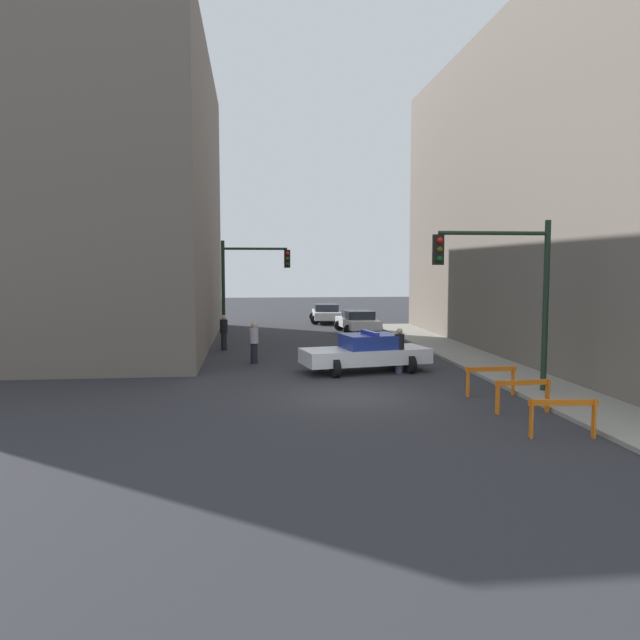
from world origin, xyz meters
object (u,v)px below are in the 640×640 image
object	(u,v)px
parked_car_near	(358,321)
barrier_front	(563,412)
police_car	(366,352)
pedestrian_crossing	(254,342)
parked_car_mid	(326,313)
traffic_light_near	(510,280)
barrier_back	(491,376)
pedestrian_sidewalk	(399,350)
barrier_mid	(523,390)
pedestrian_corner	(224,332)
traffic_light_far	(245,277)

from	to	relation	value
parked_car_near	barrier_front	xyz separation A→B (m)	(0.75, -23.00, -0.06)
police_car	pedestrian_crossing	xyz separation A→B (m)	(-4.15, 2.46, 0.14)
parked_car_mid	pedestrian_crossing	bearing A→B (deg)	-102.60
parked_car_near	barrier_front	size ratio (longest dim) A/B	2.77
traffic_light_near	parked_car_near	xyz separation A→B (m)	(-1.46, 18.21, -2.86)
police_car	barrier_back	distance (m)	5.59
parked_car_mid	pedestrian_crossing	xyz separation A→B (m)	(-5.11, -17.74, 0.19)
pedestrian_sidewalk	barrier_mid	world-z (taller)	pedestrian_sidewalk
barrier_mid	pedestrian_sidewalk	bearing A→B (deg)	105.43
barrier_mid	traffic_light_near	bearing A→B (deg)	76.62
parked_car_mid	pedestrian_corner	bearing A→B (deg)	-112.11
traffic_light_near	barrier_mid	xyz separation A→B (m)	(-0.56, -2.34, -2.91)
pedestrian_corner	barrier_mid	world-z (taller)	pedestrian_corner
pedestrian_crossing	pedestrian_sidewalk	size ratio (longest dim) A/B	1.00
parked_car_near	barrier_back	xyz separation A→B (m)	(0.89, -18.34, -0.06)
barrier_back	barrier_front	bearing A→B (deg)	-91.68
barrier_front	barrier_mid	size ratio (longest dim) A/B	1.00
pedestrian_crossing	pedestrian_corner	bearing A→B (deg)	-98.82
pedestrian_crossing	barrier_mid	bearing A→B (deg)	99.90
barrier_back	parked_car_mid	bearing A→B (deg)	94.51
police_car	pedestrian_crossing	distance (m)	4.83
traffic_light_far	parked_car_near	bearing A→B (deg)	36.49
traffic_light_near	traffic_light_far	distance (m)	15.58
barrier_back	parked_car_near	bearing A→B (deg)	92.78
barrier_back	police_car	bearing A→B (deg)	121.65
pedestrian_sidewalk	barrier_mid	bearing A→B (deg)	179.41
traffic_light_near	barrier_back	world-z (taller)	traffic_light_near
pedestrian_corner	barrier_back	bearing A→B (deg)	-144.13
pedestrian_crossing	barrier_back	world-z (taller)	pedestrian_crossing
traffic_light_far	barrier_mid	bearing A→B (deg)	-64.53
traffic_light_near	barrier_back	bearing A→B (deg)	-167.12
pedestrian_corner	barrier_back	world-z (taller)	pedestrian_corner
police_car	parked_car_near	xyz separation A→B (m)	(2.04, 13.58, -0.05)
pedestrian_corner	pedestrian_sidewalk	size ratio (longest dim) A/B	1.00
parked_car_mid	pedestrian_sidewalk	world-z (taller)	pedestrian_sidewalk
pedestrian_corner	barrier_mid	distance (m)	16.04
police_car	parked_car_mid	xyz separation A→B (m)	(0.96, 20.20, -0.05)
parked_car_mid	pedestrian_crossing	size ratio (longest dim) A/B	2.65
parked_car_mid	barrier_mid	bearing A→B (deg)	-82.34
parked_car_near	pedestrian_crossing	bearing A→B (deg)	-123.53
parked_car_near	pedestrian_crossing	size ratio (longest dim) A/B	2.67
traffic_light_far	barrier_back	world-z (taller)	traffic_light_far
pedestrian_corner	barrier_front	bearing A→B (deg)	-153.31
barrier_mid	parked_car_mid	bearing A→B (deg)	94.18
traffic_light_near	police_car	distance (m)	6.45
traffic_light_near	parked_car_near	world-z (taller)	traffic_light_near
police_car	pedestrian_corner	bearing A→B (deg)	28.67
pedestrian_corner	barrier_mid	size ratio (longest dim) A/B	1.04
traffic_light_near	police_car	world-z (taller)	traffic_light_near
pedestrian_sidewalk	traffic_light_near	bearing A→B (deg)	-166.63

